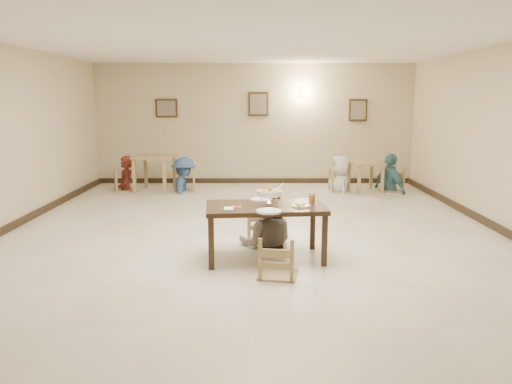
{
  "coord_description": "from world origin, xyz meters",
  "views": [
    {
      "loc": [
        0.07,
        -7.68,
        2.1
      ],
      "look_at": [
        0.05,
        -0.7,
        0.81
      ],
      "focal_mm": 35.0,
      "sensor_mm": 36.0,
      "label": 1
    }
  ],
  "objects_px": {
    "bg_chair_lr": "(184,170)",
    "chair_far": "(264,213)",
    "main_diner": "(267,188)",
    "curry_warmer": "(269,193)",
    "bg_table_left": "(154,161)",
    "bg_diner_a": "(125,156)",
    "bg_diner_c": "(341,156)",
    "bg_chair_rr": "(391,169)",
    "drink_glass": "(312,198)",
    "bg_diner_b": "(184,157)",
    "main_table": "(265,211)",
    "chair_near": "(278,237)",
    "bg_diner_d": "(391,153)",
    "bg_chair_rl": "(340,171)",
    "bg_table_right": "(366,168)",
    "bg_chair_ll": "(125,168)"
  },
  "relations": [
    {
      "from": "bg_chair_ll",
      "to": "bg_chair_rl",
      "type": "relative_size",
      "value": 1.13
    },
    {
      "from": "main_table",
      "to": "bg_table_left",
      "type": "height_order",
      "value": "bg_table_left"
    },
    {
      "from": "bg_chair_lr",
      "to": "drink_glass",
      "type": "bearing_deg",
      "value": 18.07
    },
    {
      "from": "chair_far",
      "to": "bg_chair_rr",
      "type": "distance_m",
      "value": 5.26
    },
    {
      "from": "curry_warmer",
      "to": "bg_chair_lr",
      "type": "bearing_deg",
      "value": 110.18
    },
    {
      "from": "bg_chair_lr",
      "to": "main_diner",
      "type": "bearing_deg",
      "value": 14.47
    },
    {
      "from": "bg_table_right",
      "to": "bg_chair_lr",
      "type": "xyz_separation_m",
      "value": [
        -4.22,
        -0.04,
        -0.05
      ]
    },
    {
      "from": "main_diner",
      "to": "bg_chair_lr",
      "type": "height_order",
      "value": "main_diner"
    },
    {
      "from": "drink_glass",
      "to": "bg_chair_rr",
      "type": "height_order",
      "value": "bg_chair_rr"
    },
    {
      "from": "bg_diner_d",
      "to": "bg_chair_rl",
      "type": "bearing_deg",
      "value": 65.34
    },
    {
      "from": "bg_table_left",
      "to": "bg_chair_rr",
      "type": "bearing_deg",
      "value": 0.17
    },
    {
      "from": "drink_glass",
      "to": "bg_diner_a",
      "type": "xyz_separation_m",
      "value": [
        -3.82,
        5.0,
        0.02
      ]
    },
    {
      "from": "drink_glass",
      "to": "bg_diner_c",
      "type": "distance_m",
      "value": 5.11
    },
    {
      "from": "chair_near",
      "to": "bg_chair_lr",
      "type": "height_order",
      "value": "bg_chair_lr"
    },
    {
      "from": "bg_diner_a",
      "to": "bg_diner_b",
      "type": "relative_size",
      "value": 1.02
    },
    {
      "from": "drink_glass",
      "to": "bg_chair_rr",
      "type": "relative_size",
      "value": 0.15
    },
    {
      "from": "chair_near",
      "to": "curry_warmer",
      "type": "xyz_separation_m",
      "value": [
        -0.1,
        0.64,
        0.42
      ]
    },
    {
      "from": "bg_table_left",
      "to": "bg_diner_c",
      "type": "height_order",
      "value": "bg_diner_c"
    },
    {
      "from": "bg_chair_lr",
      "to": "chair_far",
      "type": "bearing_deg",
      "value": 14.71
    },
    {
      "from": "curry_warmer",
      "to": "bg_diner_a",
      "type": "bearing_deg",
      "value": 122.24
    },
    {
      "from": "bg_chair_ll",
      "to": "bg_diner_a",
      "type": "height_order",
      "value": "bg_diner_a"
    },
    {
      "from": "bg_chair_ll",
      "to": "bg_chair_lr",
      "type": "distance_m",
      "value": 1.39
    },
    {
      "from": "drink_glass",
      "to": "bg_diner_a",
      "type": "distance_m",
      "value": 6.29
    },
    {
      "from": "drink_glass",
      "to": "bg_table_left",
      "type": "distance_m",
      "value": 5.86
    },
    {
      "from": "chair_far",
      "to": "bg_chair_rr",
      "type": "height_order",
      "value": "bg_chair_rr"
    },
    {
      "from": "curry_warmer",
      "to": "bg_table_right",
      "type": "distance_m",
      "value": 5.61
    },
    {
      "from": "main_diner",
      "to": "bg_diner_d",
      "type": "relative_size",
      "value": 0.97
    },
    {
      "from": "bg_table_left",
      "to": "bg_diner_a",
      "type": "relative_size",
      "value": 0.58
    },
    {
      "from": "main_diner",
      "to": "bg_diner_d",
      "type": "distance_m",
      "value": 5.34
    },
    {
      "from": "bg_chair_lr",
      "to": "bg_diner_c",
      "type": "distance_m",
      "value": 3.64
    },
    {
      "from": "main_table",
      "to": "bg_diner_c",
      "type": "bearing_deg",
      "value": 64.93
    },
    {
      "from": "main_diner",
      "to": "bg_chair_lr",
      "type": "distance_m",
      "value": 4.75
    },
    {
      "from": "bg_diner_d",
      "to": "main_table",
      "type": "bearing_deg",
      "value": 124.35
    },
    {
      "from": "bg_diner_b",
      "to": "bg_chair_lr",
      "type": "bearing_deg",
      "value": -0.0
    },
    {
      "from": "bg_diner_a",
      "to": "bg_diner_b",
      "type": "bearing_deg",
      "value": 69.1
    },
    {
      "from": "bg_table_left",
      "to": "bg_diner_b",
      "type": "bearing_deg",
      "value": -4.4
    },
    {
      "from": "bg_chair_rr",
      "to": "bg_diner_b",
      "type": "distance_m",
      "value": 4.82
    },
    {
      "from": "chair_far",
      "to": "bg_table_left",
      "type": "height_order",
      "value": "chair_far"
    },
    {
      "from": "drink_glass",
      "to": "bg_chair_lr",
      "type": "distance_m",
      "value": 5.48
    },
    {
      "from": "bg_chair_rl",
      "to": "bg_diner_b",
      "type": "height_order",
      "value": "bg_diner_b"
    },
    {
      "from": "drink_glass",
      "to": "bg_table_left",
      "type": "relative_size",
      "value": 0.17
    },
    {
      "from": "main_diner",
      "to": "curry_warmer",
      "type": "height_order",
      "value": "main_diner"
    },
    {
      "from": "chair_far",
      "to": "bg_chair_rl",
      "type": "bearing_deg",
      "value": 48.24
    },
    {
      "from": "main_diner",
      "to": "curry_warmer",
      "type": "xyz_separation_m",
      "value": [
        0.02,
        -0.67,
        0.04
      ]
    },
    {
      "from": "bg_diner_d",
      "to": "bg_chair_ll",
      "type": "bearing_deg",
      "value": 64.71
    },
    {
      "from": "bg_chair_ll",
      "to": "bg_diner_a",
      "type": "xyz_separation_m",
      "value": [
        0.0,
        -0.0,
        0.29
      ]
    },
    {
      "from": "curry_warmer",
      "to": "drink_glass",
      "type": "xyz_separation_m",
      "value": [
        0.58,
        0.14,
        -0.1
      ]
    },
    {
      "from": "bg_table_left",
      "to": "bg_chair_lr",
      "type": "relative_size",
      "value": 0.93
    },
    {
      "from": "chair_near",
      "to": "bg_diner_d",
      "type": "bearing_deg",
      "value": -106.77
    },
    {
      "from": "bg_diner_a",
      "to": "bg_chair_lr",
      "type": "bearing_deg",
      "value": 69.1
    }
  ]
}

